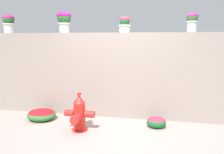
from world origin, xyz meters
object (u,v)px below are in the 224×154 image
(potted_plant_2, at_px, (125,24))
(fire_hydrant, at_px, (79,114))
(flower_bush_right, at_px, (41,114))
(potted_plant_1, at_px, (64,19))
(potted_plant_3, at_px, (192,20))
(flower_bush_left, at_px, (156,122))
(potted_plant_0, at_px, (9,22))

(potted_plant_2, bearing_deg, fire_hydrant, -124.06)
(fire_hydrant, distance_m, flower_bush_right, 1.12)
(potted_plant_1, height_order, fire_hydrant, potted_plant_1)
(potted_plant_3, xyz_separation_m, flower_bush_left, (-0.66, -0.60, -2.03))
(fire_hydrant, distance_m, flower_bush_left, 1.55)
(potted_plant_0, xyz_separation_m, potted_plant_2, (2.81, 0.03, -0.07))
(potted_plant_0, distance_m, flower_bush_left, 4.14)
(potted_plant_3, distance_m, fire_hydrant, 3.00)
(potted_plant_3, bearing_deg, flower_bush_left, -137.66)
(potted_plant_1, distance_m, flower_bush_right, 2.20)
(potted_plant_2, bearing_deg, flower_bush_left, -38.88)
(potted_plant_1, relative_size, potted_plant_3, 1.20)
(potted_plant_3, bearing_deg, potted_plant_0, -179.50)
(potted_plant_1, xyz_separation_m, flower_bush_left, (2.14, -0.58, -2.09))
(potted_plant_2, distance_m, flower_bush_left, 2.19)
(fire_hydrant, bearing_deg, potted_plant_3, 26.65)
(potted_plant_1, distance_m, flower_bush_left, 3.05)
(potted_plant_0, distance_m, potted_plant_2, 2.81)
(potted_plant_2, relative_size, potted_plant_3, 0.86)
(potted_plant_0, height_order, potted_plant_3, potted_plant_0)
(flower_bush_right, bearing_deg, flower_bush_left, 1.04)
(potted_plant_2, height_order, flower_bush_left, potted_plant_2)
(fire_hydrant, bearing_deg, flower_bush_right, 157.71)
(potted_plant_2, xyz_separation_m, flower_bush_right, (-1.74, -0.65, -1.97))
(potted_plant_1, relative_size, flower_bush_left, 1.27)
(potted_plant_3, height_order, flower_bush_left, potted_plant_3)
(potted_plant_1, xyz_separation_m, fire_hydrant, (0.68, -1.04, -1.87))
(potted_plant_0, distance_m, potted_plant_3, 4.22)
(fire_hydrant, bearing_deg, potted_plant_2, 55.94)
(potted_plant_1, height_order, flower_bush_left, potted_plant_1)
(fire_hydrant, relative_size, flower_bush_left, 1.93)
(potted_plant_1, xyz_separation_m, potted_plant_2, (1.40, 0.02, -0.11))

